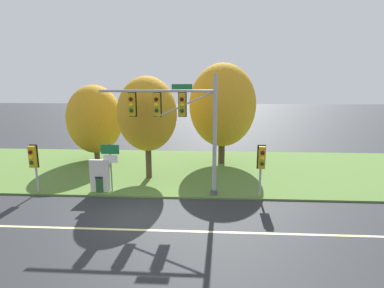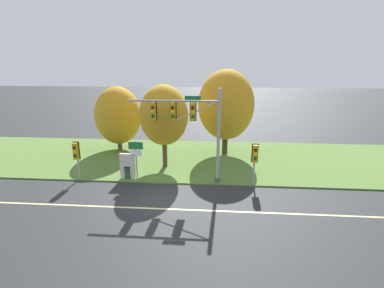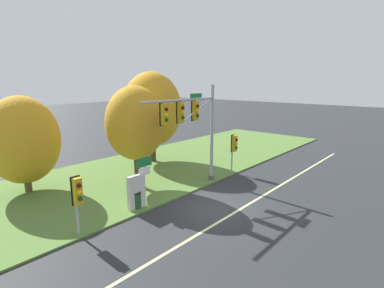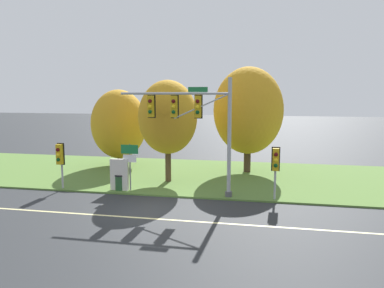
{
  "view_description": "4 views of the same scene",
  "coord_description": "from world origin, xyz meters",
  "views": [
    {
      "loc": [
        3.25,
        -13.12,
        6.31
      ],
      "look_at": [
        2.29,
        3.85,
        2.84
      ],
      "focal_mm": 28.0,
      "sensor_mm": 36.0,
      "label": 1
    },
    {
      "loc": [
        3.37,
        -17.14,
        8.61
      ],
      "look_at": [
        1.62,
        4.49,
        2.46
      ],
      "focal_mm": 28.0,
      "sensor_mm": 36.0,
      "label": 2
    },
    {
      "loc": [
        -12.75,
        -9.39,
        7.06
      ],
      "look_at": [
        2.45,
        3.82,
        2.76
      ],
      "focal_mm": 28.0,
      "sensor_mm": 36.0,
      "label": 3
    },
    {
      "loc": [
        5.53,
        -17.62,
        5.96
      ],
      "look_at": [
        1.36,
        3.51,
        2.97
      ],
      "focal_mm": 35.0,
      "sensor_mm": 36.0,
      "label": 4
    }
  ],
  "objects": [
    {
      "name": "grass_verge",
      "position": [
        0.0,
        8.25,
        0.05
      ],
      "size": [
        48.0,
        11.5,
        0.1
      ],
      "primitive_type": "cube",
      "color": "#517533",
      "rests_on": "ground"
    },
    {
      "name": "tree_nearest_road",
      "position": [
        -5.94,
        10.4,
        3.44
      ],
      "size": [
        4.37,
        4.37,
        6.08
      ],
      "color": "brown",
      "rests_on": "grass_verge"
    },
    {
      "name": "pedestrian_signal_near_kerb",
      "position": [
        -6.62,
        2.69,
        2.1
      ],
      "size": [
        0.46,
        0.55,
        2.82
      ],
      "color": "#9EA0A5",
      "rests_on": "grass_verge"
    },
    {
      "name": "route_sign_post",
      "position": [
        -2.36,
        3.19,
        2.05
      ],
      "size": [
        1.07,
        0.08,
        2.82
      ],
      "color": "slate",
      "rests_on": "grass_verge"
    },
    {
      "name": "tree_left_of_mast",
      "position": [
        -0.72,
        5.91,
        4.34
      ],
      "size": [
        3.84,
        3.84,
        6.66
      ],
      "color": "#4C3823",
      "rests_on": "grass_verge"
    },
    {
      "name": "pedestrian_signal_further_along",
      "position": [
        6.13,
        2.77,
        2.2
      ],
      "size": [
        0.46,
        0.55,
        2.93
      ],
      "color": "#9EA0A5",
      "rests_on": "grass_verge"
    },
    {
      "name": "ground_plane",
      "position": [
        0.0,
        0.0,
        0.0
      ],
      "size": [
        160.0,
        160.0,
        0.0
      ],
      "primitive_type": "plane",
      "color": "#282B2D"
    },
    {
      "name": "lane_stripe",
      "position": [
        0.0,
        -1.2,
        0.0
      ],
      "size": [
        36.0,
        0.16,
        0.01
      ],
      "primitive_type": "cube",
      "color": "beige",
      "rests_on": "ground"
    },
    {
      "name": "traffic_signal_mast",
      "position": [
        1.6,
        2.97,
        4.5
      ],
      "size": [
        6.48,
        0.49,
        6.67
      ],
      "color": "#9EA0A5",
      "rests_on": "grass_verge"
    },
    {
      "name": "tree_behind_signpost",
      "position": [
        4.27,
        9.95,
        4.63
      ],
      "size": [
        5.06,
        5.06,
        7.7
      ],
      "color": "#423021",
      "rests_on": "grass_verge"
    },
    {
      "name": "trash_bin",
      "position": [
        -3.03,
        3.15,
        0.57
      ],
      "size": [
        0.56,
        0.56,
        0.93
      ],
      "color": "#234C28",
      "rests_on": "grass_verge"
    },
    {
      "name": "info_kiosk",
      "position": [
        -3.02,
        3.13,
        1.04
      ],
      "size": [
        1.1,
        0.24,
        1.9
      ],
      "color": "beige",
      "rests_on": "grass_verge"
    }
  ]
}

